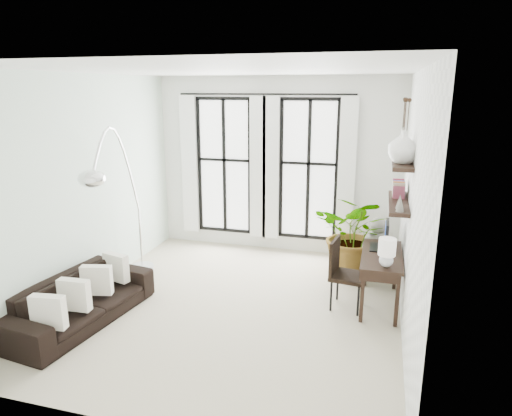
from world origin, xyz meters
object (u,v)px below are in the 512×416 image
at_px(plant, 355,234).
at_px(sofa, 81,300).
at_px(desk_chair, 342,269).
at_px(arc_lamp, 116,166).
at_px(buddha, 377,251).
at_px(desk, 381,259).

bearing_deg(plant, sofa, -141.89).
height_order(desk_chair, arc_lamp, arc_lamp).
bearing_deg(buddha, sofa, -144.18).
xyz_separation_m(desk, desk_chair, (-0.51, -0.15, -0.15)).
bearing_deg(desk_chair, sofa, -149.35).
relative_size(desk, buddha, 1.32).
height_order(sofa, desk_chair, desk_chair).
distance_m(desk, desk_chair, 0.56).
bearing_deg(desk, arc_lamp, -170.58).
relative_size(desk_chair, arc_lamp, 0.39).
distance_m(plant, desk_chair, 1.26).
bearing_deg(arc_lamp, desk_chair, 8.28).
bearing_deg(plant, desk_chair, -93.90).
relative_size(sofa, plant, 1.54).
distance_m(desk, arc_lamp, 3.89).
bearing_deg(arc_lamp, desk, 9.42).
height_order(plant, desk_chair, plant).
xyz_separation_m(desk_chair, arc_lamp, (-3.13, -0.46, 1.38)).
bearing_deg(desk_chair, plant, 94.10).
height_order(desk_chair, buddha, desk_chair).
xyz_separation_m(arc_lamp, buddha, (3.57, 1.76, -1.52)).
relative_size(plant, buddha, 1.39).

